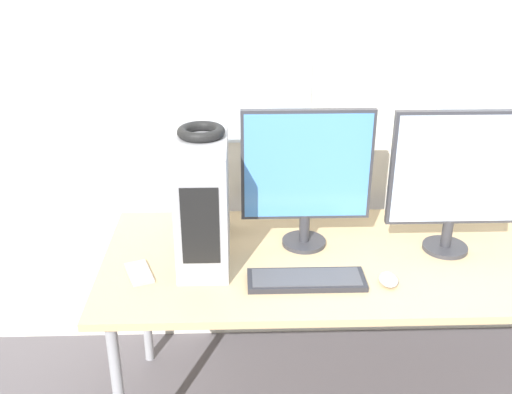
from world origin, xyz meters
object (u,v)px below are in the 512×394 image
pc_tower (204,197)px  monitor_main (307,172)px  cell_phone (139,273)px  monitor_right_near (456,176)px  headphones (201,132)px  mouse (388,279)px  keyboard (306,280)px

pc_tower → monitor_main: bearing=7.8°
pc_tower → cell_phone: size_ratio=2.72×
monitor_right_near → cell_phone: 1.19m
cell_phone → monitor_right_near: bearing=-13.3°
headphones → pc_tower: bearing=-90.0°
headphones → mouse: bearing=-20.4°
monitor_right_near → keyboard: bearing=-158.8°
headphones → monitor_right_near: bearing=-0.5°
mouse → cell_phone: bearing=174.2°
monitor_main → keyboard: bearing=-94.2°
keyboard → monitor_right_near: bearing=21.2°
keyboard → cell_phone: (-0.59, 0.07, -0.01)m
headphones → monitor_main: 0.42m
pc_tower → monitor_main: (0.38, 0.05, 0.07)m
mouse → cell_phone: size_ratio=0.53×
pc_tower → monitor_right_near: bearing=-0.4°
monitor_main → mouse: bearing=-47.7°
pc_tower → mouse: 0.71m
headphones → monitor_right_near: (0.91, -0.01, -0.17)m
pc_tower → keyboard: pc_tower is taller
monitor_right_near → headphones: bearing=179.5°
headphones → mouse: headphones is taller
keyboard → pc_tower: bearing=148.2°
pc_tower → keyboard: (0.36, -0.22, -0.22)m
pc_tower → cell_phone: bearing=-147.0°
headphones → monitor_main: monitor_main is taller
pc_tower → mouse: (0.64, -0.24, -0.21)m
cell_phone → headphones: bearing=12.7°
headphones → cell_phone: (-0.23, -0.15, -0.47)m
monitor_main → monitor_right_near: 0.54m
monitor_right_near → keyboard: (-0.55, -0.21, -0.29)m
pc_tower → keyboard: bearing=-31.8°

